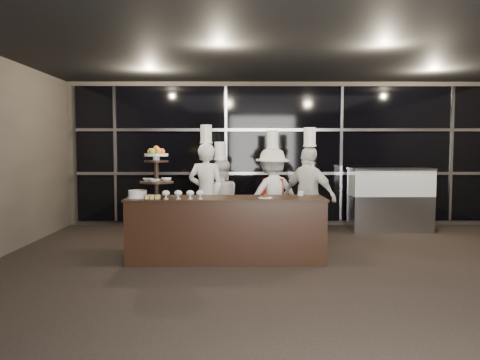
{
  "coord_description": "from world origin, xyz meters",
  "views": [
    {
      "loc": [
        -0.96,
        -4.81,
        1.64
      ],
      "look_at": [
        -0.92,
        2.19,
        1.15
      ],
      "focal_mm": 35.0,
      "sensor_mm": 36.0,
      "label": 1
    }
  ],
  "objects_px": {
    "chef_b": "(220,200)",
    "layer_cake": "(138,194)",
    "display_stand": "(156,168)",
    "buffet_counter": "(226,229)",
    "display_case": "(390,196)",
    "chef_a": "(206,192)",
    "chef_d": "(309,196)",
    "chef_c": "(272,195)"
  },
  "relations": [
    {
      "from": "layer_cake",
      "to": "chef_b",
      "type": "relative_size",
      "value": 0.17
    },
    {
      "from": "chef_c",
      "to": "layer_cake",
      "type": "bearing_deg",
      "value": -147.44
    },
    {
      "from": "buffet_counter",
      "to": "chef_c",
      "type": "distance_m",
      "value": 1.5
    },
    {
      "from": "display_stand",
      "to": "chef_a",
      "type": "relative_size",
      "value": 0.37
    },
    {
      "from": "display_case",
      "to": "chef_b",
      "type": "bearing_deg",
      "value": -160.52
    },
    {
      "from": "layer_cake",
      "to": "display_stand",
      "type": "bearing_deg",
      "value": 10.72
    },
    {
      "from": "display_stand",
      "to": "display_case",
      "type": "distance_m",
      "value": 4.85
    },
    {
      "from": "chef_c",
      "to": "display_stand",
      "type": "bearing_deg",
      "value": -144.78
    },
    {
      "from": "display_stand",
      "to": "chef_c",
      "type": "relative_size",
      "value": 0.39
    },
    {
      "from": "layer_cake",
      "to": "chef_d",
      "type": "bearing_deg",
      "value": 19.08
    },
    {
      "from": "display_case",
      "to": "display_stand",
      "type": "bearing_deg",
      "value": -149.85
    },
    {
      "from": "buffet_counter",
      "to": "chef_b",
      "type": "distance_m",
      "value": 1.29
    },
    {
      "from": "buffet_counter",
      "to": "display_case",
      "type": "height_order",
      "value": "display_case"
    },
    {
      "from": "layer_cake",
      "to": "display_case",
      "type": "relative_size",
      "value": 0.19
    },
    {
      "from": "display_stand",
      "to": "layer_cake",
      "type": "xyz_separation_m",
      "value": [
        -0.26,
        -0.05,
        -0.37
      ]
    },
    {
      "from": "chef_c",
      "to": "chef_d",
      "type": "xyz_separation_m",
      "value": [
        0.57,
        -0.39,
        0.02
      ]
    },
    {
      "from": "buffet_counter",
      "to": "display_stand",
      "type": "bearing_deg",
      "value": -179.99
    },
    {
      "from": "layer_cake",
      "to": "chef_b",
      "type": "bearing_deg",
      "value": 48.99
    },
    {
      "from": "layer_cake",
      "to": "chef_c",
      "type": "relative_size",
      "value": 0.16
    },
    {
      "from": "display_case",
      "to": "chef_a",
      "type": "distance_m",
      "value": 3.74
    },
    {
      "from": "chef_a",
      "to": "chef_c",
      "type": "relative_size",
      "value": 1.05
    },
    {
      "from": "display_stand",
      "to": "layer_cake",
      "type": "distance_m",
      "value": 0.45
    },
    {
      "from": "chef_d",
      "to": "chef_c",
      "type": "bearing_deg",
      "value": 145.24
    },
    {
      "from": "display_case",
      "to": "chef_a",
      "type": "relative_size",
      "value": 0.77
    },
    {
      "from": "chef_b",
      "to": "layer_cake",
      "type": "bearing_deg",
      "value": -131.01
    },
    {
      "from": "chef_c",
      "to": "chef_d",
      "type": "height_order",
      "value": "chef_d"
    },
    {
      "from": "chef_c",
      "to": "chef_d",
      "type": "bearing_deg",
      "value": -34.76
    },
    {
      "from": "buffet_counter",
      "to": "chef_a",
      "type": "height_order",
      "value": "chef_a"
    },
    {
      "from": "buffet_counter",
      "to": "chef_d",
      "type": "xyz_separation_m",
      "value": [
        1.33,
        0.85,
        0.38
      ]
    },
    {
      "from": "buffet_counter",
      "to": "chef_b",
      "type": "height_order",
      "value": "chef_b"
    },
    {
      "from": "display_case",
      "to": "chef_d",
      "type": "distance_m",
      "value": 2.42
    },
    {
      "from": "buffet_counter",
      "to": "display_case",
      "type": "distance_m",
      "value": 3.98
    },
    {
      "from": "buffet_counter",
      "to": "layer_cake",
      "type": "height_order",
      "value": "layer_cake"
    },
    {
      "from": "chef_c",
      "to": "display_case",
      "type": "bearing_deg",
      "value": 26.07
    },
    {
      "from": "layer_cake",
      "to": "chef_a",
      "type": "distance_m",
      "value": 1.51
    },
    {
      "from": "chef_b",
      "to": "chef_d",
      "type": "xyz_separation_m",
      "value": [
        1.46,
        -0.41,
        0.11
      ]
    },
    {
      "from": "buffet_counter",
      "to": "chef_d",
      "type": "relative_size",
      "value": 1.45
    },
    {
      "from": "layer_cake",
      "to": "display_case",
      "type": "height_order",
      "value": "display_case"
    },
    {
      "from": "display_stand",
      "to": "chef_b",
      "type": "bearing_deg",
      "value": 55.25
    },
    {
      "from": "chef_a",
      "to": "chef_c",
      "type": "distance_m",
      "value": 1.12
    },
    {
      "from": "buffet_counter",
      "to": "chef_a",
      "type": "distance_m",
      "value": 1.28
    },
    {
      "from": "chef_c",
      "to": "chef_a",
      "type": "bearing_deg",
      "value": -175.64
    }
  ]
}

